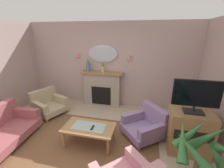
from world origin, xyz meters
name	(u,v)px	position (x,y,z in m)	size (l,w,h in m)	color
floor	(79,156)	(0.00, 0.00, -0.05)	(6.40, 5.96, 0.10)	tan
wall_back	(109,65)	(0.00, 2.53, 1.35)	(6.40, 0.10, 2.69)	#B29993
patterned_rug	(83,147)	(0.00, 0.20, 0.01)	(3.20, 2.40, 0.01)	brown
fireplace	(102,89)	(-0.19, 2.31, 0.57)	(1.36, 0.36, 1.16)	gray
mantel_vase_centre	(88,66)	(-0.64, 2.28, 1.35)	(0.13, 0.13, 0.43)	#4C7093
mantel_vase_right	(103,66)	(-0.14, 2.28, 1.35)	(0.10, 0.10, 0.35)	tan
wall_mirror	(103,54)	(-0.19, 2.45, 1.71)	(0.96, 0.06, 0.56)	#B2BCC6
wall_sconce_left	(77,55)	(-1.04, 2.40, 1.66)	(0.14, 0.14, 0.14)	#D17066
wall_sconce_right	(129,57)	(0.66, 2.40, 1.66)	(0.14, 0.14, 0.14)	#D17066
coffee_table	(89,129)	(0.10, 0.36, 0.38)	(1.10, 0.60, 0.45)	olive
tv_remote	(93,128)	(0.20, 0.32, 0.45)	(0.04, 0.16, 0.02)	black
armchair_in_corner	(146,124)	(1.30, 0.94, 0.31)	(1.14, 1.14, 0.71)	gray
armchair_near_fireplace	(48,104)	(-1.63, 1.38, 0.31)	(1.07, 1.06, 0.71)	tan
tv_cabinet	(189,131)	(2.15, 0.65, 0.45)	(0.80, 0.57, 0.90)	olive
tv_flatscreen	(196,96)	(2.15, 0.63, 1.25)	(0.84, 0.24, 0.65)	black
potted_plant_tall_palm	(197,165)	(2.00, -0.40, 0.63)	(0.76, 0.79, 1.24)	brown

